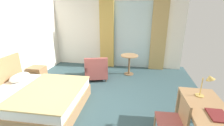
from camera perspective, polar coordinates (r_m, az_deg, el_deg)
The scene contains 13 objects.
ground at distance 3.93m, azimuth -6.97°, elevation -16.92°, with size 5.61×6.96×0.10m, color #334C51.
wall_back at distance 6.39m, azimuth 1.18°, elevation 11.64°, with size 5.21×0.12×2.89m, color white.
balcony_glass_door at distance 6.26m, azimuth 7.31°, elevation 9.74°, with size 1.53×0.02×2.54m, color silver.
curtain_panel_left at distance 6.28m, azimuth -1.87°, elevation 10.27°, with size 0.55×0.10×2.62m, color tan.
curtain_panel_right at distance 6.18m, azimuth 16.53°, elevation 9.38°, with size 0.56×0.10×2.62m, color tan.
bed at distance 4.18m, azimuth -26.07°, elevation -11.12°, with size 2.15×1.79×1.10m.
nightstand at distance 5.62m, azimuth -25.41°, elevation -3.76°, with size 0.48×0.41×0.51m.
writing_desk at distance 3.03m, azimuth 31.30°, elevation -15.20°, with size 0.62×1.36×0.76m.
desk_chair at distance 2.98m, azimuth 21.98°, elevation -18.26°, with size 0.47×0.50×0.88m.
desk_lamp at distance 3.17m, azimuth 31.39°, elevation -5.63°, with size 0.25×0.18×0.44m.
closed_book at distance 2.85m, azimuth 34.02°, elevation -15.48°, with size 0.25×0.32×0.02m, color maroon.
armchair_by_window at distance 5.31m, azimuth -5.70°, elevation -2.48°, with size 0.92×0.96×0.81m.
round_cafe_table at distance 5.62m, azimuth 6.28°, elevation 0.95°, with size 0.62×0.62×0.72m.
Camera 1 is at (1.02, -3.03, 2.23)m, focal length 25.22 mm.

